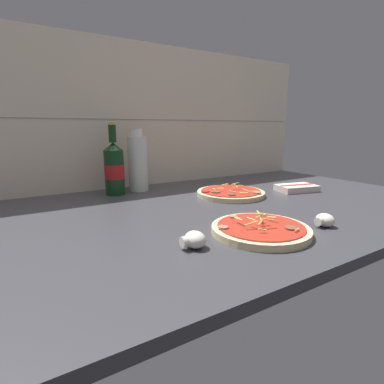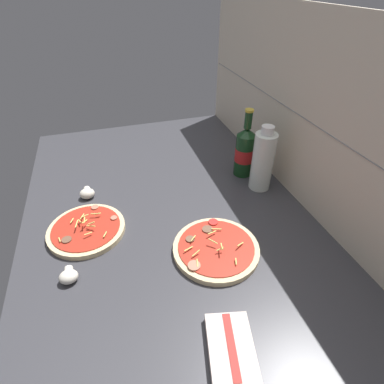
# 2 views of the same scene
# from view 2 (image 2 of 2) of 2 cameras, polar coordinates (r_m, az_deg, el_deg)

# --- Properties ---
(counter_slab) EXTENTS (1.60, 0.90, 0.03)m
(counter_slab) POSITION_cam_2_polar(r_m,az_deg,el_deg) (0.95, -3.85, -7.20)
(counter_slab) COLOR #38383D
(counter_slab) RESTS_ON ground
(tile_backsplash) EXTENTS (1.60, 0.01, 0.60)m
(tile_backsplash) POSITION_cam_2_polar(r_m,az_deg,el_deg) (0.97, 22.99, 11.46)
(tile_backsplash) COLOR beige
(tile_backsplash) RESTS_ON ground
(pizza_near) EXTENTS (0.23, 0.23, 0.05)m
(pizza_near) POSITION_cam_2_polar(r_m,az_deg,el_deg) (0.97, -19.44, -6.73)
(pizza_near) COLOR beige
(pizza_near) RESTS_ON counter_slab
(pizza_far) EXTENTS (0.24, 0.24, 0.05)m
(pizza_far) POSITION_cam_2_polar(r_m,az_deg,el_deg) (0.86, 4.55, -10.66)
(pizza_far) COLOR beige
(pizza_far) RESTS_ON counter_slab
(beer_bottle) EXTENTS (0.07, 0.07, 0.26)m
(beer_bottle) POSITION_cam_2_polar(r_m,az_deg,el_deg) (1.15, 10.01, 7.68)
(beer_bottle) COLOR #143819
(beer_bottle) RESTS_ON counter_slab
(oil_bottle) EXTENTS (0.08, 0.08, 0.24)m
(oil_bottle) POSITION_cam_2_polar(r_m,az_deg,el_deg) (1.07, 13.33, 5.81)
(oil_bottle) COLOR silver
(oil_bottle) RESTS_ON counter_slab
(mushroom_left) EXTENTS (0.05, 0.05, 0.03)m
(mushroom_left) POSITION_cam_2_polar(r_m,az_deg,el_deg) (0.85, -22.45, -14.58)
(mushroom_left) COLOR white
(mushroom_left) RESTS_ON counter_slab
(mushroom_right) EXTENTS (0.05, 0.05, 0.04)m
(mushroom_right) POSITION_cam_2_polar(r_m,az_deg,el_deg) (1.10, -19.35, -0.21)
(mushroom_right) COLOR white
(mushroom_right) RESTS_ON counter_slab
(dish_towel) EXTENTS (0.17, 0.13, 0.03)m
(dish_towel) POSITION_cam_2_polar(r_m,az_deg,el_deg) (0.70, 7.41, -27.46)
(dish_towel) COLOR beige
(dish_towel) RESTS_ON counter_slab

